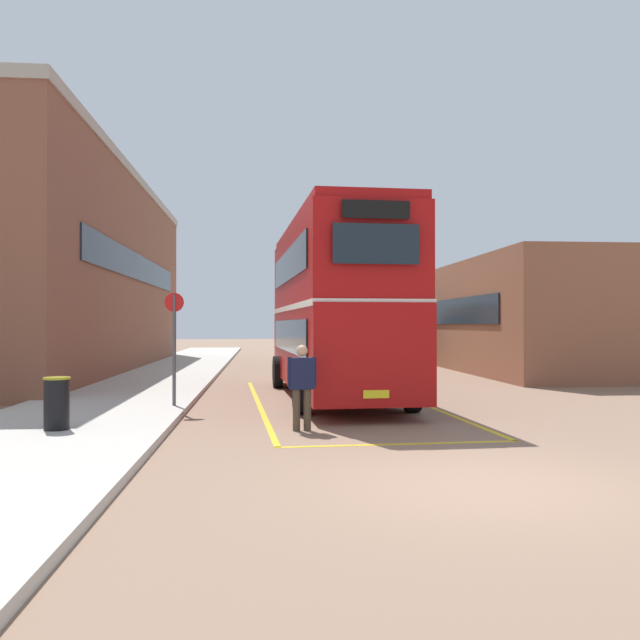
{
  "coord_description": "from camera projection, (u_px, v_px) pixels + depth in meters",
  "views": [
    {
      "loc": [
        -2.79,
        -8.1,
        2.01
      ],
      "look_at": [
        -0.91,
        13.51,
        2.15
      ],
      "focal_mm": 37.33,
      "sensor_mm": 36.0,
      "label": 1
    }
  ],
  "objects": [
    {
      "name": "ground_plane",
      "position": [
        344.0,
        383.0,
        22.65
      ],
      "size": [
        135.6,
        135.6,
        0.0
      ],
      "primitive_type": "plane",
      "color": "#846651"
    },
    {
      "name": "sidewalk_left",
      "position": [
        161.0,
        377.0,
        24.48
      ],
      "size": [
        4.0,
        57.6,
        0.14
      ],
      "primitive_type": "cube",
      "color": "#B2ADA3",
      "rests_on": "ground"
    },
    {
      "name": "brick_building_left",
      "position": [
        67.0,
        273.0,
        28.49
      ],
      "size": [
        6.21,
        24.92,
        8.44
      ],
      "color": "brown",
      "rests_on": "ground"
    },
    {
      "name": "depot_building_right",
      "position": [
        517.0,
        317.0,
        30.15
      ],
      "size": [
        6.58,
        17.54,
        4.66
      ],
      "color": "brown",
      "rests_on": "ground"
    },
    {
      "name": "double_decker_bus",
      "position": [
        334.0,
        306.0,
        18.12
      ],
      "size": [
        3.26,
        10.26,
        4.75
      ],
      "color": "black",
      "rests_on": "ground"
    },
    {
      "name": "single_deck_bus",
      "position": [
        358.0,
        331.0,
        34.63
      ],
      "size": [
        2.84,
        8.51,
        3.02
      ],
      "color": "black",
      "rests_on": "ground"
    },
    {
      "name": "pedestrian_boarding",
      "position": [
        302.0,
        382.0,
        12.52
      ],
      "size": [
        0.55,
        0.27,
        1.62
      ],
      "color": "#473828",
      "rests_on": "ground"
    },
    {
      "name": "litter_bin",
      "position": [
        57.0,
        403.0,
        11.78
      ],
      "size": [
        0.46,
        0.46,
        0.93
      ],
      "color": "black",
      "rests_on": "sidewalk_left"
    },
    {
      "name": "bus_stop_sign",
      "position": [
        174.0,
        337.0,
        15.32
      ],
      "size": [
        0.43,
        0.16,
        2.6
      ],
      "color": "#4C4C51",
      "rests_on": "sidewalk_left"
    },
    {
      "name": "bay_marking_yellow",
      "position": [
        345.0,
        406.0,
        16.21
      ],
      "size": [
        4.9,
        12.37,
        0.01
      ],
      "color": "gold",
      "rests_on": "ground"
    }
  ]
}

